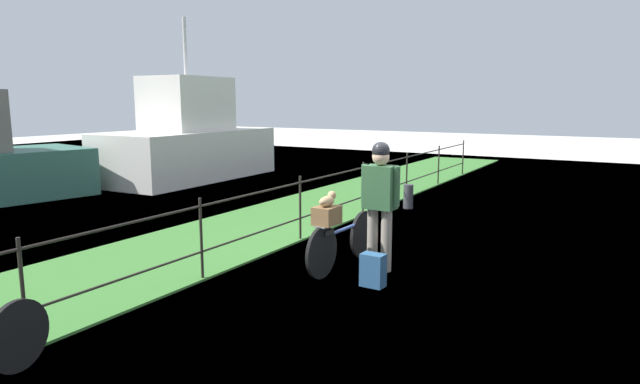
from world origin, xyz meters
name	(u,v)px	position (x,y,z in m)	size (l,w,h in m)	color
ground_plane	(410,257)	(0.00, 0.00, 0.00)	(60.00, 60.00, 0.00)	beige
grass_strip	(243,231)	(0.00, 3.00, 0.01)	(27.00, 2.40, 0.03)	#38702D
harbor_water	(10,196)	(0.00, 9.85, 0.00)	(30.00, 30.00, 0.00)	#426684
iron_fence	(300,203)	(0.00, 1.84, 0.61)	(18.04, 0.04, 1.04)	#28231E
bicycle_main	(343,242)	(-0.92, 0.59, 0.35)	(1.76, 0.17, 0.67)	black
wooden_crate	(327,215)	(-1.32, 0.60, 0.78)	(0.34, 0.26, 0.23)	brown
terrier_dog	(328,200)	(-1.30, 0.60, 0.97)	(0.32, 0.15, 0.18)	tan
cyclist_person	(380,195)	(-0.76, 0.14, 1.00)	(0.27, 0.54, 1.68)	gray
backpack_on_paving	(373,270)	(-1.39, -0.07, 0.20)	(0.28, 0.18, 0.40)	#28517A
mooring_bollard	(408,196)	(3.35, 1.34, 0.25)	(0.20, 0.20, 0.50)	#38383D
moored_boat_mid	(189,142)	(4.29, 8.31, 1.04)	(5.29, 2.51, 4.44)	silver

